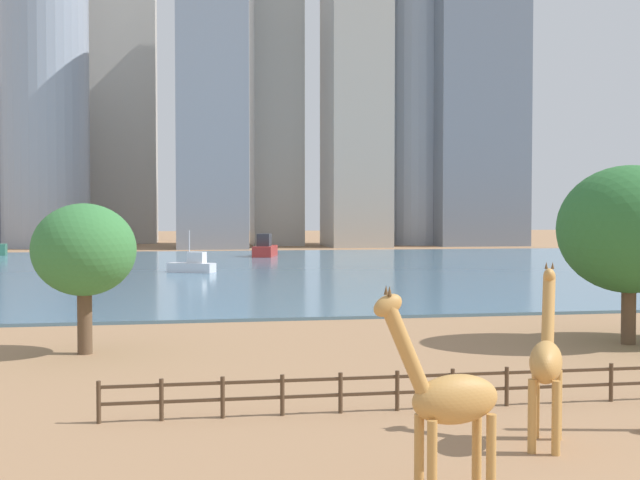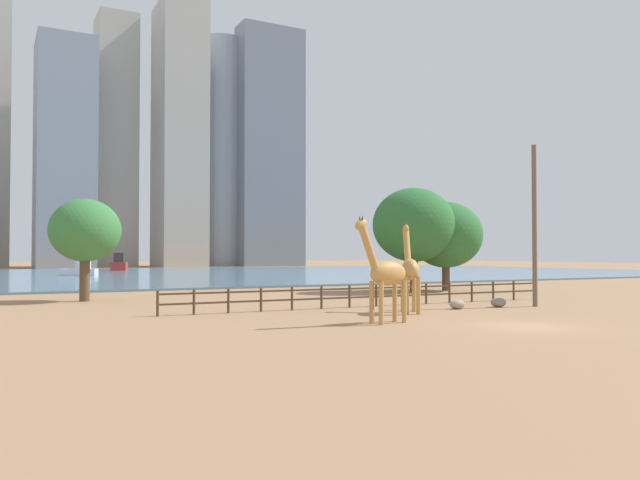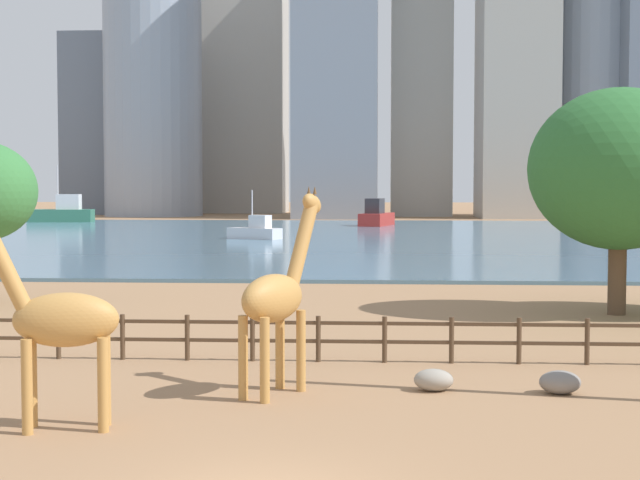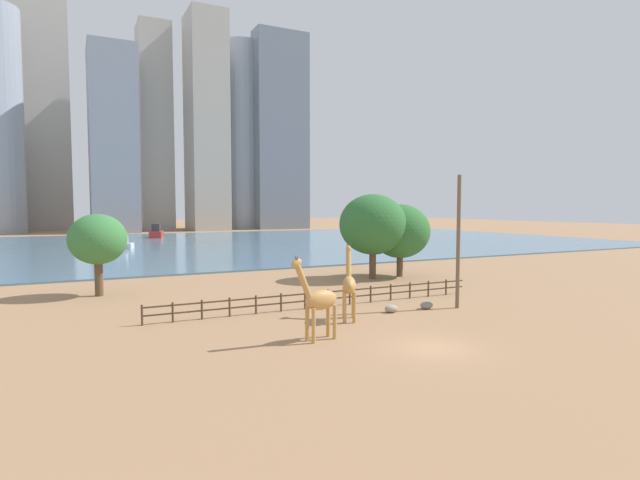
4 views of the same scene
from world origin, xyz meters
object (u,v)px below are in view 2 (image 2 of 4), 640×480
boulder_near_fence (457,304)px  tree_center_broad (85,231)px  giraffe_tall (385,273)px  boat_ferry (119,264)px  giraffe_companion (410,269)px  boulder_by_pole (498,302)px  utility_pole (534,226)px  tree_left_large (446,235)px  boat_tug (80,270)px  tree_right_tall (414,225)px

boulder_near_fence → tree_center_broad: bearing=137.8°
giraffe_tall → boat_ferry: giraffe_tall is taller
giraffe_companion → boulder_by_pole: size_ratio=5.00×
giraffe_tall → utility_pole: bearing=-176.5°
tree_left_large → tree_center_broad: (-29.28, 1.58, -0.13)m
boulder_by_pole → tree_left_large: size_ratio=0.13×
giraffe_tall → tree_center_broad: (-10.17, 20.60, 2.42)m
giraffe_companion → boat_tug: 64.93m
utility_pole → boat_tug: (-17.82, 64.58, -3.92)m
tree_center_broad → tree_right_tall: (25.78, -1.70, 0.90)m
boulder_by_pole → tree_center_broad: (-20.98, 16.46, 4.41)m
boulder_by_pole → tree_right_tall: bearing=72.0°
giraffe_companion → utility_pole: utility_pole is taller
giraffe_companion → boulder_by_pole: bearing=-58.2°
boulder_by_pole → boat_tug: size_ratio=0.19×
giraffe_companion → tree_right_tall: 19.35m
tree_left_large → tree_right_tall: 3.59m
boulder_by_pole → tree_center_broad: bearing=141.9°
utility_pole → boulder_by_pole: bearing=162.8°
tree_right_tall → boat_tug: bearing=112.5°
giraffe_tall → boulder_near_fence: size_ratio=5.04×
giraffe_tall → tree_right_tall: bearing=-140.8°
tree_left_large → giraffe_tall: bearing=-135.1°
tree_center_broad → giraffe_tall: bearing=-63.7°
giraffe_companion → boulder_near_fence: giraffe_companion is taller
boat_ferry → boulder_by_pole: bearing=-162.8°
giraffe_tall → tree_center_broad: bearing=-75.0°
boulder_near_fence → boulder_by_pole: bearing=-2.9°
tree_left_large → boat_tug: size_ratio=1.49×
boat_tug → boulder_by_pole: bearing=129.5°
boulder_by_pole → tree_right_tall: 16.40m
utility_pole → boat_ferry: bearing=94.3°
tree_left_large → boat_ferry: tree_left_large is taller
tree_center_broad → tree_right_tall: 25.85m
utility_pole → boat_tug: size_ratio=1.88×
tree_left_large → tree_right_tall: bearing=-177.9°
giraffe_tall → tree_center_broad: 23.10m
tree_left_large → tree_center_broad: 29.32m
boulder_by_pole → boulder_near_fence: bearing=177.1°
boulder_by_pole → boat_ferry: size_ratio=0.13×
giraffe_tall → utility_pole: 13.76m
tree_center_broad → utility_pole: bearing=-36.4°
tree_left_large → boulder_near_fence: bearing=-127.5°
giraffe_tall → boulder_near_fence: (7.82, 4.29, -2.00)m
giraffe_tall → boulder_by_pole: bearing=-170.3°
giraffe_tall → boat_tug: giraffe_tall is taller
giraffe_tall → boulder_near_fence: 9.14m
giraffe_tall → boat_tug: bearing=-97.2°
giraffe_companion → boulder_by_pole: (6.74, 0.43, -2.05)m
giraffe_companion → boat_tug: giraffe_companion is taller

